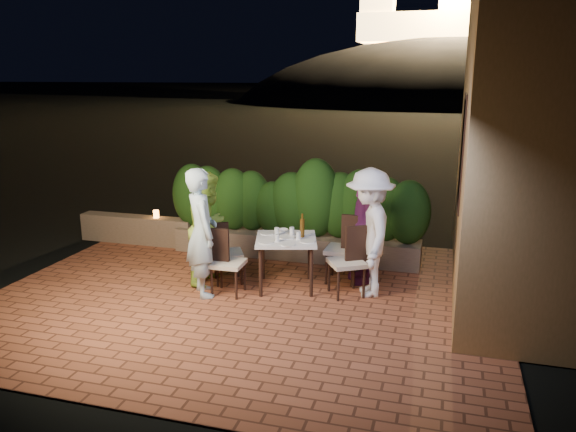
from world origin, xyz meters
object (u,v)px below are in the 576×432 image
at_px(diner_green, 210,228).
at_px(diner_purple, 364,226).
at_px(diner_blue, 202,233).
at_px(parapet_lamp, 156,214).
at_px(beer_bottle, 302,225).
at_px(dining_table, 286,263).
at_px(bowl, 283,230).
at_px(chair_left_back, 228,252).
at_px(chair_left_front, 228,262).
at_px(diner_white, 369,233).
at_px(chair_right_back, 343,248).
at_px(chair_right_front, 347,261).

distance_m(diner_green, diner_purple, 2.27).
distance_m(diner_blue, parapet_lamp, 2.69).
distance_m(beer_bottle, parapet_lamp, 3.34).
height_order(dining_table, bowl, bowl).
relative_size(dining_table, bowl, 5.47).
bearing_deg(dining_table, chair_left_back, -178.71).
xyz_separation_m(bowl, diner_green, (-1.01, -0.39, 0.06)).
distance_m(beer_bottle, chair_left_front, 1.18).
bearing_deg(chair_left_back, diner_blue, -134.37).
relative_size(chair_left_back, diner_white, 0.51).
bearing_deg(chair_right_back, chair_left_back, 18.86).
distance_m(diner_white, diner_purple, 0.51).
bearing_deg(chair_right_back, chair_left_front, 34.74).
height_order(dining_table, chair_left_front, chair_left_front).
relative_size(chair_left_back, chair_right_back, 0.89).
distance_m(beer_bottle, diner_purple, 0.94).
relative_size(dining_table, chair_right_back, 0.82).
relative_size(bowl, diner_green, 0.09).
height_order(chair_right_front, diner_purple, diner_purple).
xyz_separation_m(chair_left_front, chair_right_back, (1.45, 0.94, 0.04)).
xyz_separation_m(beer_bottle, diner_blue, (-1.26, -0.68, -0.02)).
distance_m(chair_right_front, diner_green, 2.06).
bearing_deg(diner_green, bowl, -67.03).
relative_size(beer_bottle, chair_left_back, 0.37).
bearing_deg(dining_table, parapet_lamp, 153.91).
height_order(chair_left_front, diner_white, diner_white).
bearing_deg(chair_right_back, diner_green, 18.32).
xyz_separation_m(diner_green, diner_white, (2.32, 0.16, 0.07)).
bearing_deg(chair_right_front, dining_table, -33.76).
relative_size(diner_white, diner_purple, 1.05).
xyz_separation_m(bowl, diner_purple, (1.17, 0.26, 0.09)).
xyz_separation_m(dining_table, bowl, (-0.14, 0.31, 0.39)).
bearing_deg(parapet_lamp, chair_left_front, -40.91).
height_order(chair_left_front, chair_right_front, chair_right_front).
distance_m(beer_bottle, chair_left_back, 1.20).
bearing_deg(chair_left_front, diner_purple, 28.75).
height_order(chair_left_back, diner_blue, diner_blue).
height_order(bowl, diner_purple, diner_purple).
height_order(diner_blue, diner_green, diner_blue).
height_order(beer_bottle, diner_white, diner_white).
bearing_deg(beer_bottle, bowl, 150.55).
bearing_deg(diner_white, diner_blue, -89.36).
bearing_deg(chair_left_front, diner_green, 136.92).
height_order(chair_left_front, diner_blue, diner_blue).
height_order(diner_green, diner_purple, diner_purple).
distance_m(chair_left_front, chair_right_back, 1.73).
height_order(diner_blue, diner_purple, diner_blue).
relative_size(chair_right_front, diner_green, 0.60).
bearing_deg(parapet_lamp, beer_bottle, -22.73).
bearing_deg(dining_table, beer_bottle, 29.01).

